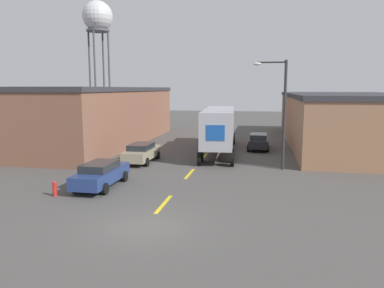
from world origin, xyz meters
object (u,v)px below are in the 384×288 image
Objects in this scene: street_lamp at (281,107)px; fire_hydrant at (55,189)px; parked_car_left_near at (101,174)px; water_tower at (98,19)px; semi_truck at (220,126)px; parked_car_left_far at (142,152)px; parked_car_right_far at (258,141)px.

street_lamp is 15.44m from fire_hydrant.
parked_car_left_near is 12.83m from street_lamp.
water_tower is (-16.06, 35.90, 15.31)m from parked_car_left_near.
fire_hydrant is at bearing -118.30° from semi_truck.
fire_hydrant is at bearing -99.64° from parked_car_left_far.
parked_car_right_far is (3.38, 2.21, -1.61)m from semi_truck.
street_lamp is (1.52, -8.64, 3.61)m from parked_car_right_far.
street_lamp reaches higher than fire_hydrant.
fire_hydrant is (-7.02, -15.39, -1.98)m from semi_truck.
water_tower reaches higher than parked_car_left_near.
street_lamp is (26.34, -29.12, -11.70)m from water_tower.
parked_car_left_far is at bearing 176.16° from street_lamp.
fire_hydrant is at bearing -69.27° from water_tower.
water_tower is at bearing 119.45° from parked_car_left_far.
water_tower is 23.09× the size of fire_hydrant.
parked_car_left_near and parked_car_right_far have the same top height.
parked_car_right_far is at bearing 100.00° from street_lamp.
parked_car_left_far is at bearing -137.78° from parked_car_right_far.
water_tower reaches higher than semi_truck.
semi_truck is at bearing -46.64° from water_tower.
parked_car_left_far is at bearing -136.96° from semi_truck.
street_lamp is at bearing 33.41° from parked_car_left_near.
semi_truck reaches higher than parked_car_left_far.
street_lamp is at bearing 36.96° from fire_hydrant.
parked_car_left_near is 7.47m from parked_car_left_far.
water_tower is at bearing 129.58° from semi_truck.
parked_car_right_far is 0.25× the size of water_tower.
semi_truck is 1.85× the size of street_lamp.
semi_truck is 4.34m from parked_car_right_far.
parked_car_right_far is (8.76, 15.42, 0.00)m from parked_car_left_near.
parked_car_left_far is 0.63× the size of street_lamp.
parked_car_left_near is 0.25× the size of water_tower.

